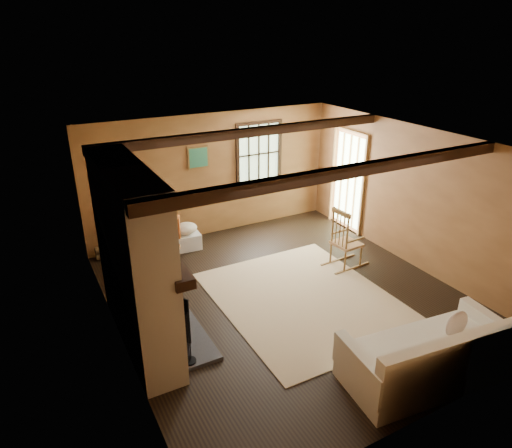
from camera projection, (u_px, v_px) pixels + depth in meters
ground at (286, 296)px, 7.10m from camera, size 5.50×5.50×0.00m
room_envelope at (292, 190)px, 6.75m from camera, size 5.02×5.52×2.44m
fireplace at (136, 266)px, 5.70m from camera, size 1.02×2.30×2.40m
rug at (304, 298)px, 7.02m from camera, size 2.50×3.00×0.01m
rocking_chair at (345, 242)px, 7.83m from camera, size 0.80×0.47×1.07m
sofa at (430, 359)px, 5.32m from camera, size 2.10×1.10×0.82m
firewood_pile at (116, 250)px, 8.27m from camera, size 0.70×0.13×0.26m
laundry_basket at (186, 241)px, 8.56m from camera, size 0.52×0.41×0.30m
basket_pillow at (186, 228)px, 8.46m from camera, size 0.48×0.40×0.22m
armchair at (148, 240)px, 8.01m from camera, size 1.23×1.23×0.80m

